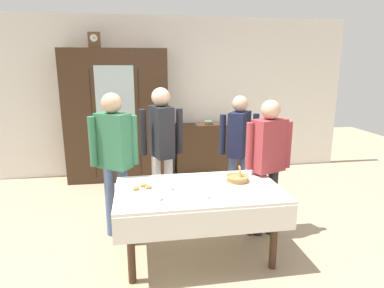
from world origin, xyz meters
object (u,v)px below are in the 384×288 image
(spoon_far_left, at_px, (198,183))
(wall_cabinet, at_px, (117,116))
(person_behind_table_right, at_px, (268,156))
(pastry_plate, at_px, (142,189))
(mantel_clock, at_px, (94,40))
(tea_cup_mid_left, at_px, (249,173))
(bookshelf_low, at_px, (208,149))
(book_stack, at_px, (208,123))
(tea_cup_mid_right, at_px, (168,188))
(bread_basket, at_px, (237,178))
(dining_table, at_px, (199,200))
(person_beside_shelf, at_px, (162,141))
(spoon_center, at_px, (190,197))
(person_near_right_end, at_px, (239,143))
(spoon_back_edge, at_px, (247,197))
(person_by_cabinet, at_px, (114,151))
(tea_cup_back_edge, at_px, (157,198))
(tea_cup_center, at_px, (205,196))

(spoon_far_left, bearing_deg, wall_cabinet, 110.70)
(person_behind_table_right, bearing_deg, pastry_plate, -168.57)
(mantel_clock, xyz_separation_m, tea_cup_mid_left, (1.79, -2.27, -1.51))
(bookshelf_low, xyz_separation_m, book_stack, (0.00, 0.00, 0.47))
(tea_cup_mid_left, height_order, tea_cup_mid_right, same)
(tea_cup_mid_right, xyz_separation_m, bread_basket, (0.73, 0.14, 0.01))
(bread_basket, bearing_deg, person_behind_table_right, 25.42)
(dining_table, bearing_deg, bread_basket, 20.64)
(book_stack, bearing_deg, person_behind_table_right, -85.40)
(book_stack, distance_m, person_beside_shelf, 1.92)
(tea_cup_mid_left, height_order, person_beside_shelf, person_beside_shelf)
(bookshelf_low, xyz_separation_m, tea_cup_mid_right, (-0.95, -2.61, 0.32))
(tea_cup_mid_right, bearing_deg, book_stack, 70.02)
(wall_cabinet, distance_m, spoon_center, 2.90)
(spoon_far_left, distance_m, person_near_right_end, 1.15)
(spoon_back_edge, relative_size, person_by_cabinet, 0.07)
(book_stack, bearing_deg, spoon_back_edge, -95.17)
(tea_cup_back_edge, distance_m, bread_basket, 0.93)
(dining_table, height_order, bread_basket, bread_basket)
(dining_table, xyz_separation_m, person_near_right_end, (0.72, 1.05, 0.29))
(mantel_clock, relative_size, pastry_plate, 0.86)
(tea_cup_center, bearing_deg, tea_cup_mid_left, 42.51)
(wall_cabinet, relative_size, spoon_center, 18.12)
(bread_basket, distance_m, person_near_right_end, 0.95)
(person_by_cabinet, relative_size, person_near_right_end, 1.06)
(dining_table, bearing_deg, tea_cup_mid_left, 27.79)
(tea_cup_center, bearing_deg, tea_cup_back_edge, 176.51)
(person_behind_table_right, distance_m, person_beside_shelf, 1.28)
(pastry_plate, bearing_deg, bookshelf_low, 64.96)
(tea_cup_center, distance_m, bread_basket, 0.58)
(tea_cup_back_edge, height_order, person_by_cabinet, person_by_cabinet)
(bookshelf_low, xyz_separation_m, tea_cup_center, (-0.64, -2.87, 0.32))
(tea_cup_mid_left, bearing_deg, person_behind_table_right, 8.30)
(tea_cup_mid_right, bearing_deg, dining_table, -5.10)
(tea_cup_mid_right, relative_size, pastry_plate, 0.46)
(person_beside_shelf, bearing_deg, book_stack, 60.79)
(person_beside_shelf, bearing_deg, tea_cup_mid_right, -90.74)
(tea_cup_back_edge, bearing_deg, wall_cabinet, 99.79)
(dining_table, relative_size, tea_cup_mid_left, 12.40)
(dining_table, bearing_deg, spoon_far_left, 84.79)
(spoon_back_edge, bearing_deg, person_beside_shelf, 118.69)
(wall_cabinet, bearing_deg, mantel_clock, -179.87)
(tea_cup_mid_left, distance_m, tea_cup_mid_right, 0.95)
(wall_cabinet, xyz_separation_m, spoon_center, (0.78, -2.77, -0.34))
(tea_cup_back_edge, bearing_deg, person_beside_shelf, 83.52)
(pastry_plate, bearing_deg, bread_basket, 5.14)
(person_beside_shelf, bearing_deg, spoon_far_left, -69.26)
(wall_cabinet, distance_m, book_stack, 1.56)
(bread_basket, distance_m, person_beside_shelf, 1.10)
(tea_cup_mid_right, bearing_deg, bookshelf_low, 70.02)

